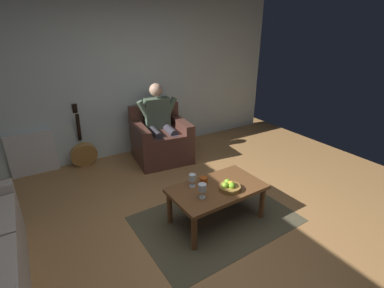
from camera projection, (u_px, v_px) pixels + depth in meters
ground_plane at (217, 245)px, 2.82m from camera, size 6.50×6.50×0.00m
wall_back at (120, 76)px, 4.42m from camera, size 5.81×0.06×2.60m
rug at (216, 219)px, 3.20m from camera, size 1.76×1.25×0.01m
armchair at (161, 141)px, 4.55m from camera, size 0.90×0.87×0.85m
person_seated at (160, 121)px, 4.42m from camera, size 0.66×0.63×1.22m
coffee_table at (217, 192)px, 3.06m from camera, size 1.04×0.62×0.43m
guitar at (84, 153)px, 4.33m from camera, size 0.40×0.30×0.97m
radiator at (33, 154)px, 4.08m from camera, size 0.64×0.06×0.64m
wine_glass_near at (192, 178)px, 3.01m from camera, size 0.08×0.08×0.14m
wine_glass_far at (202, 188)px, 2.81m from camera, size 0.08×0.08×0.16m
fruit_bowl at (229, 187)px, 2.97m from camera, size 0.23×0.23×0.11m
candle_jar at (204, 181)px, 3.08m from camera, size 0.09×0.09×0.08m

